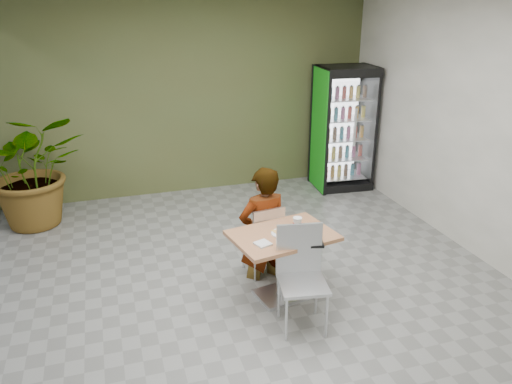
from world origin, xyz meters
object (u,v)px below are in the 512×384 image
(chair_far, at_px, (265,236))
(cafeteria_tray, at_px, (301,240))
(potted_plant, at_px, (33,170))
(dining_table, at_px, (282,252))
(chair_near, at_px, (301,268))
(beverage_fridge, at_px, (344,128))
(soda_cup, at_px, (297,225))
(seated_woman, at_px, (263,235))

(chair_far, xyz_separation_m, cafeteria_tray, (0.14, -0.69, 0.25))
(potted_plant, bearing_deg, dining_table, -46.57)
(chair_near, bearing_deg, cafeteria_tray, 78.60)
(beverage_fridge, distance_m, potted_plant, 4.77)
(chair_far, relative_size, soda_cup, 5.21)
(cafeteria_tray, relative_size, beverage_fridge, 0.21)
(cafeteria_tray, height_order, potted_plant, potted_plant)
(soda_cup, bearing_deg, chair_far, 110.94)
(chair_near, relative_size, potted_plant, 0.63)
(cafeteria_tray, distance_m, potted_plant, 4.07)
(dining_table, bearing_deg, chair_near, -87.13)
(cafeteria_tray, relative_size, potted_plant, 0.26)
(dining_table, bearing_deg, soda_cup, -4.04)
(chair_near, distance_m, cafeteria_tray, 0.31)
(chair_far, distance_m, chair_near, 0.93)
(seated_woman, relative_size, cafeteria_tray, 3.79)
(chair_far, xyz_separation_m, seated_woman, (-0.01, 0.04, -0.00))
(chair_far, xyz_separation_m, soda_cup, (0.19, -0.48, 0.32))
(chair_near, bearing_deg, soda_cup, 82.79)
(cafeteria_tray, bearing_deg, potted_plant, 132.53)
(soda_cup, distance_m, beverage_fridge, 3.52)
(cafeteria_tray, bearing_deg, chair_near, -110.87)
(dining_table, bearing_deg, chair_far, 93.59)
(chair_near, bearing_deg, potted_plant, 138.86)
(dining_table, relative_size, seated_woman, 0.71)
(potted_plant, bearing_deg, beverage_fridge, 1.34)
(dining_table, height_order, chair_far, chair_far)
(chair_near, xyz_separation_m, cafeteria_tray, (0.09, 0.24, 0.17))
(seated_woman, bearing_deg, dining_table, 86.46)
(dining_table, bearing_deg, seated_woman, 94.77)
(seated_woman, relative_size, soda_cup, 9.68)
(potted_plant, bearing_deg, chair_near, -50.62)
(chair_near, bearing_deg, dining_table, 102.34)
(seated_woman, distance_m, soda_cup, 0.65)
(chair_far, height_order, chair_near, chair_near)
(beverage_fridge, bearing_deg, cafeteria_tray, -118.51)
(dining_table, xyz_separation_m, beverage_fridge, (2.13, 2.90, 0.47))
(chair_far, bearing_deg, potted_plant, -49.87)
(chair_far, bearing_deg, dining_table, 85.28)
(seated_woman, height_order, cafeteria_tray, seated_woman)
(chair_near, relative_size, beverage_fridge, 0.50)
(dining_table, distance_m, chair_far, 0.48)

